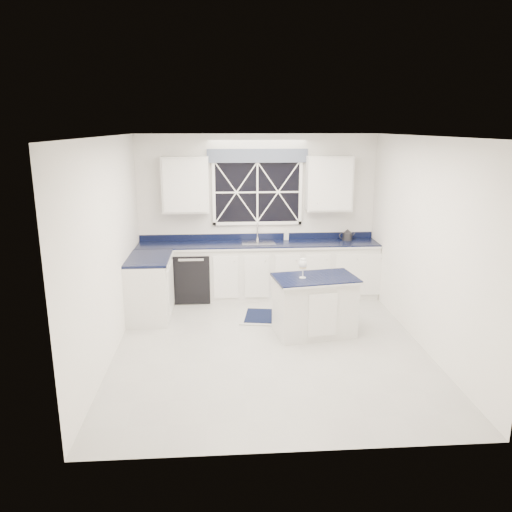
{
  "coord_description": "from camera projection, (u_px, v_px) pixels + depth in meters",
  "views": [
    {
      "loc": [
        -0.61,
        -6.08,
        2.82
      ],
      "look_at": [
        -0.15,
        0.4,
        1.12
      ],
      "focal_mm": 35.0,
      "sensor_mm": 36.0,
      "label": 1
    }
  ],
  "objects": [
    {
      "name": "dishwasher",
      "position": [
        193.0,
        275.0,
        8.33
      ],
      "size": [
        0.6,
        0.58,
        0.82
      ],
      "primitive_type": "cube",
      "color": "black",
      "rests_on": "ground"
    },
    {
      "name": "countertop",
      "position": [
        258.0,
        244.0,
        8.27
      ],
      "size": [
        3.98,
        0.64,
        0.04
      ],
      "primitive_type": "cube",
      "color": "black",
      "rests_on": "base_cabinets"
    },
    {
      "name": "upper_cabinets",
      "position": [
        258.0,
        184.0,
        8.15
      ],
      "size": [
        3.1,
        0.34,
        0.9
      ],
      "color": "silver",
      "rests_on": "ground"
    },
    {
      "name": "wine_glass",
      "position": [
        303.0,
        265.0,
        6.71
      ],
      "size": [
        0.11,
        0.11,
        0.27
      ],
      "color": "silver",
      "rests_on": "island"
    },
    {
      "name": "soap_bottle",
      "position": [
        286.0,
        234.0,
        8.49
      ],
      "size": [
        0.09,
        0.09,
        0.18
      ],
      "primitive_type": "imported",
      "rotation": [
        0.0,
        0.0,
        -0.08
      ],
      "color": "silver",
      "rests_on": "countertop"
    },
    {
      "name": "base_cabinets",
      "position": [
        239.0,
        274.0,
        8.21
      ],
      "size": [
        3.99,
        1.6,
        0.9
      ],
      "color": "silver",
      "rests_on": "ground"
    },
    {
      "name": "rug",
      "position": [
        280.0,
        317.0,
        7.57
      ],
      "size": [
        1.28,
        0.9,
        0.02
      ],
      "rotation": [
        0.0,
        0.0,
        -0.16
      ],
      "color": "#A7A7A2",
      "rests_on": "ground"
    },
    {
      "name": "kettle",
      "position": [
        347.0,
        235.0,
        8.45
      ],
      "size": [
        0.27,
        0.18,
        0.19
      ],
      "rotation": [
        0.0,
        0.0,
        -0.09
      ],
      "color": "#2C2C2F",
      "rests_on": "countertop"
    },
    {
      "name": "back_wall",
      "position": [
        257.0,
        215.0,
        8.45
      ],
      "size": [
        4.0,
        0.1,
        2.7
      ],
      "primitive_type": "cube",
      "color": "white",
      "rests_on": "ground"
    },
    {
      "name": "window",
      "position": [
        257.0,
        187.0,
        8.29
      ],
      "size": [
        1.65,
        0.09,
        1.26
      ],
      "color": "black",
      "rests_on": "ground"
    },
    {
      "name": "ground",
      "position": [
        269.0,
        345.0,
        6.62
      ],
      "size": [
        4.5,
        4.5,
        0.0
      ],
      "primitive_type": "plane",
      "color": "#A2A19D",
      "rests_on": "ground"
    },
    {
      "name": "faucet",
      "position": [
        258.0,
        231.0,
        8.41
      ],
      "size": [
        0.05,
        0.2,
        0.3
      ],
      "color": "silver",
      "rests_on": "countertop"
    },
    {
      "name": "island",
      "position": [
        314.0,
        305.0,
        6.9
      ],
      "size": [
        1.2,
        0.83,
        0.83
      ],
      "rotation": [
        0.0,
        0.0,
        0.16
      ],
      "color": "silver",
      "rests_on": "ground"
    }
  ]
}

